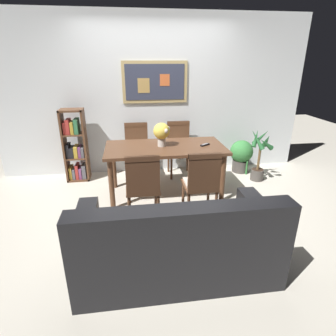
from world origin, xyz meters
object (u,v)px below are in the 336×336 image
Objects in this scene: bookshelf at (75,148)px; potted_palm at (259,157)px; dining_chair_near_right at (202,181)px; flower_vase at (161,132)px; dining_chair_far_right at (179,144)px; dining_table at (165,153)px; dining_chair_near_left at (143,183)px; potted_ivy at (241,155)px; tv_remote at (205,145)px; leather_couch at (177,245)px; dining_chair_far_left at (137,146)px.

bookshelf is 1.34× the size of potted_palm.
flower_vase is at bearing 116.33° from dining_chair_near_right.
dining_chair_near_right is at bearing -90.06° from dining_chair_far_right.
dining_chair_near_right is at bearing -66.03° from dining_table.
dining_table is 0.84m from dining_chair_near_left.
dining_chair_near_right is at bearing -1.04° from dining_chair_near_left.
flower_vase is at bearing 155.80° from dining_table.
dining_chair_near_left is (-0.36, -0.75, -0.12)m from dining_table.
dining_table is at bearing -154.12° from potted_ivy.
flower_vase reaches higher than potted_palm.
potted_palm reaches higher than dining_table.
potted_ivy is at bearing 40.02° from tv_remote.
flower_vase is 0.65m from tv_remote.
dining_chair_far_right is 1.53m from dining_chair_near_right.
flower_vase is (1.32, -0.73, 0.41)m from bookshelf.
dining_table is 10.83× the size of tv_remote.
dining_chair_near_left is 2.75× the size of flower_vase.
flower_vase is at bearing 67.94° from dining_chair_near_left.
dining_table is 1.68m from leather_couch.
tv_remote is at bearing -139.98° from potted_ivy.
dining_chair_near_left and dining_chair_far_left have the same top height.
dining_chair_far_right is 0.51× the size of leather_couch.
dining_chair_far_right is 1.00× the size of dining_chair_far_left.
flower_vase is (-0.05, 0.02, 0.29)m from dining_table.
dining_chair_far_left is 1.44× the size of potted_ivy.
dining_chair_far_right is at bearing 1.63° from dining_chair_far_left.
leather_couch is at bearing -83.57° from dining_chair_far_left.
bookshelf reaches higher than dining_table.
tv_remote is at bearing -39.87° from dining_chair_far_left.
dining_chair_near_right is 1.44× the size of potted_ivy.
flower_vase is at bearing 174.25° from tv_remote.
potted_palm reaches higher than leather_couch.
tv_remote is at bearing 72.66° from dining_chair_near_right.
dining_chair_far_right is 1.67m from dining_chair_near_left.
bookshelf reaches higher than dining_chair_near_right.
potted_palm is (1.58, 0.30, -0.25)m from dining_table.
leather_couch reaches higher than tv_remote.
bookshelf reaches higher than flower_vase.
dining_chair_near_left is 5.89× the size of tv_remote.
dining_chair_far_right is 1.44× the size of potted_ivy.
dining_chair_near_left is at bearing 178.96° from dining_chair_near_right.
bookshelf is 2.10m from tv_remote.
dining_chair_near_left is at bearing 105.79° from leather_couch.
dining_chair_far_right reaches higher than tv_remote.
dining_chair_near_left reaches higher than potted_ivy.
leather_couch is 11.66× the size of tv_remote.
tv_remote is at bearing -74.52° from dining_chair_far_right.
potted_ivy is 1.76m from flower_vase.
dining_chair_far_right is 2.75× the size of flower_vase.
dining_table is 1.65m from potted_ivy.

